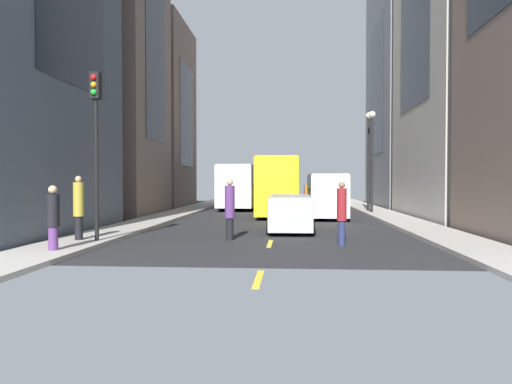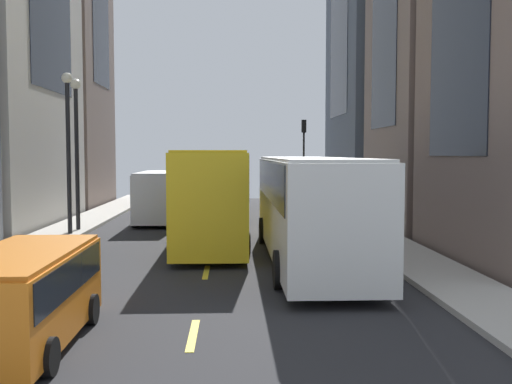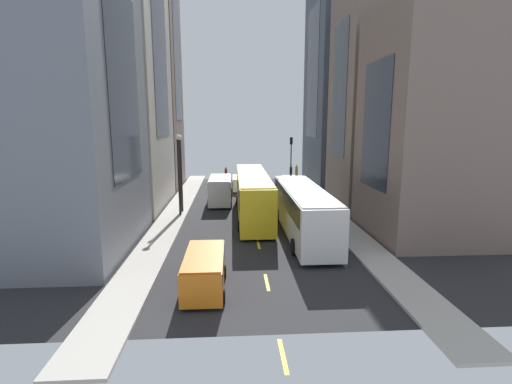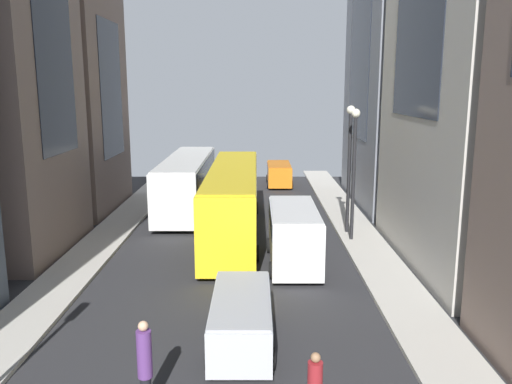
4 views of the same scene
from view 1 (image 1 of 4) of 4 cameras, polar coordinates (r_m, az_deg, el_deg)
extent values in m
plane|color=#28282B|center=(31.79, 2.80, -2.61)|extent=(39.37, 39.37, 0.00)
cube|color=#B2ADA3|center=(32.61, -8.89, -2.39)|extent=(2.17, 44.00, 0.15)
cube|color=#B2ADA3|center=(32.32, 14.60, -2.45)|extent=(2.17, 44.00, 0.15)
cube|color=yellow|center=(10.95, 0.30, -10.27)|extent=(0.16, 2.00, 0.01)
cube|color=yellow|center=(16.87, 1.65, -6.15)|extent=(0.16, 2.00, 0.01)
cube|color=yellow|center=(22.82, 2.29, -4.17)|extent=(0.16, 2.00, 0.01)
cube|color=yellow|center=(28.80, 2.67, -3.01)|extent=(0.16, 2.00, 0.01)
cube|color=yellow|center=(34.78, 2.91, -2.25)|extent=(0.16, 2.00, 0.01)
cube|color=yellow|center=(40.77, 3.09, -1.71)|extent=(0.16, 2.00, 0.01)
cube|color=yellow|center=(46.76, 3.21, -1.31)|extent=(0.16, 2.00, 0.01)
cube|color=yellow|center=(52.76, 3.31, -1.00)|extent=(0.16, 2.00, 0.01)
cube|color=#7A665B|center=(33.79, -18.39, 15.47)|extent=(7.74, 7.95, 20.95)
cube|color=#1E232D|center=(33.79, -18.39, 15.47)|extent=(7.82, 4.37, 11.52)
cube|color=#7A665B|center=(41.66, -13.69, 8.75)|extent=(7.97, 8.57, 15.16)
cube|color=#1E232D|center=(41.66, -13.69, 8.75)|extent=(8.05, 4.71, 8.34)
cube|color=slate|center=(43.19, 19.57, 11.52)|extent=(8.21, 11.23, 19.73)
cube|color=#1E232D|center=(43.19, 19.57, 11.52)|extent=(8.29, 6.18, 10.85)
cube|color=silver|center=(39.21, -1.68, 0.75)|extent=(2.55, 12.48, 3.00)
cube|color=black|center=(39.21, -1.68, 1.99)|extent=(2.60, 11.49, 1.20)
cube|color=beige|center=(39.22, -1.68, 3.00)|extent=(2.45, 11.99, 0.08)
cylinder|color=black|center=(43.22, -2.71, -0.88)|extent=(0.46, 1.00, 1.00)
cylinder|color=black|center=(43.00, 0.40, -0.89)|extent=(0.46, 1.00, 1.00)
cylinder|color=black|center=(35.55, -4.19, -1.38)|extent=(0.46, 1.00, 1.00)
cylinder|color=black|center=(35.29, -0.41, -1.39)|extent=(0.46, 1.00, 1.00)
cube|color=yellow|center=(33.20, 2.78, 0.78)|extent=(2.45, 14.54, 3.30)
cube|color=black|center=(33.20, 2.79, 2.26)|extent=(2.50, 13.37, 1.48)
cube|color=gold|center=(33.23, 2.79, 3.69)|extent=(2.35, 13.95, 0.08)
cylinder|color=black|center=(37.79, 1.23, -1.39)|extent=(0.44, 0.76, 0.76)
cylinder|color=black|center=(37.74, 4.65, -1.40)|extent=(0.44, 0.76, 0.76)
cylinder|color=black|center=(28.80, 0.33, -2.26)|extent=(0.44, 0.76, 0.76)
cylinder|color=black|center=(28.75, 4.82, -2.28)|extent=(0.44, 0.76, 0.76)
cube|color=white|center=(28.32, 8.38, -0.38)|extent=(2.05, 5.55, 2.30)
cube|color=black|center=(28.31, 8.38, 1.15)|extent=(2.09, 5.10, 0.69)
cube|color=silver|center=(28.31, 8.39, 2.03)|extent=(1.97, 5.32, 0.08)
cylinder|color=black|center=(30.03, 6.33, -2.16)|extent=(0.37, 0.72, 0.72)
cylinder|color=black|center=(30.16, 9.92, -2.16)|extent=(0.37, 0.72, 0.72)
cylinder|color=black|center=(26.60, 6.62, -2.62)|extent=(0.37, 0.72, 0.72)
cylinder|color=black|center=(26.75, 10.66, -2.61)|extent=(0.37, 0.72, 0.72)
cube|color=orange|center=(47.36, 6.87, -0.19)|extent=(1.81, 4.55, 1.49)
cube|color=black|center=(47.35, 6.87, 0.28)|extent=(1.84, 4.18, 0.63)
cube|color=#BE6115|center=(47.35, 6.87, 0.76)|extent=(1.74, 4.37, 0.08)
cylinder|color=black|center=(48.76, 5.81, -0.85)|extent=(0.33, 0.62, 0.62)
cylinder|color=black|center=(48.83, 7.76, -0.85)|extent=(0.33, 0.62, 0.62)
cylinder|color=black|center=(45.94, 5.92, -0.99)|extent=(0.33, 0.62, 0.62)
cylinder|color=black|center=(46.02, 7.99, -0.99)|extent=(0.33, 0.62, 0.62)
cube|color=#B7BABF|center=(20.95, 4.11, -2.43)|extent=(1.78, 4.59, 1.30)
cube|color=black|center=(20.93, 4.11, -1.54)|extent=(1.81, 4.23, 0.55)
cube|color=#9C9EA2|center=(20.92, 4.11, -0.55)|extent=(1.71, 4.41, 0.08)
cylinder|color=black|center=(22.43, 2.01, -3.49)|extent=(0.32, 0.62, 0.62)
cylinder|color=black|center=(22.43, 6.20, -3.50)|extent=(0.32, 0.62, 0.62)
cylinder|color=black|center=(19.59, 1.71, -4.20)|extent=(0.32, 0.62, 0.62)
cylinder|color=black|center=(19.59, 6.51, -4.21)|extent=(0.32, 0.62, 0.62)
cylinder|color=black|center=(17.85, -20.28, -4.03)|extent=(0.27, 0.27, 0.82)
cylinder|color=gold|center=(17.78, -20.31, -0.81)|extent=(0.36, 0.36, 1.18)
sphere|color=tan|center=(17.77, -20.32, 1.45)|extent=(0.22, 0.22, 0.22)
cylinder|color=#593372|center=(15.49, -22.92, -5.08)|extent=(0.28, 0.28, 0.71)
cylinder|color=black|center=(15.42, -22.95, -2.00)|extent=(0.37, 0.37, 0.96)
sphere|color=tan|center=(15.40, -22.98, 0.25)|extent=(0.26, 0.26, 0.26)
cylinder|color=navy|center=(16.56, 10.12, -4.85)|extent=(0.25, 0.25, 0.85)
cylinder|color=maroon|center=(16.48, 10.14, -1.47)|extent=(0.33, 0.33, 1.10)
sphere|color=#8C6647|center=(16.46, 10.15, 0.82)|extent=(0.22, 0.22, 0.22)
cylinder|color=black|center=(17.93, -3.13, -4.40)|extent=(0.28, 0.28, 0.82)
cylinder|color=#593372|center=(17.86, -3.14, -1.18)|extent=(0.37, 0.37, 1.21)
sphere|color=tan|center=(17.84, -3.14, 1.16)|extent=(0.25, 0.25, 0.25)
cylinder|color=black|center=(17.33, -18.41, 2.49)|extent=(0.14, 0.14, 4.84)
cube|color=black|center=(17.62, -18.48, 11.87)|extent=(0.32, 0.32, 0.90)
sphere|color=red|center=(17.51, -18.72, 12.77)|extent=(0.20, 0.20, 0.20)
sphere|color=orange|center=(17.46, -18.71, 11.96)|extent=(0.20, 0.20, 0.20)
sphere|color=green|center=(17.42, -18.70, 11.15)|extent=(0.20, 0.20, 0.20)
cylinder|color=black|center=(32.20, 13.59, 3.16)|extent=(0.18, 0.18, 6.17)
sphere|color=silver|center=(32.46, 13.63, 8.93)|extent=(0.44, 0.44, 0.44)
cylinder|color=black|center=(33.50, 13.22, 3.18)|extent=(0.18, 0.18, 6.27)
sphere|color=silver|center=(33.77, 13.25, 8.81)|extent=(0.44, 0.44, 0.44)
camera|label=2|loc=(57.84, 2.65, 2.65)|focal=41.24mm
camera|label=3|loc=(64.48, 4.94, 6.38)|focal=26.60mm
camera|label=4|loc=(8.23, 8.61, 43.76)|focal=36.79mm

